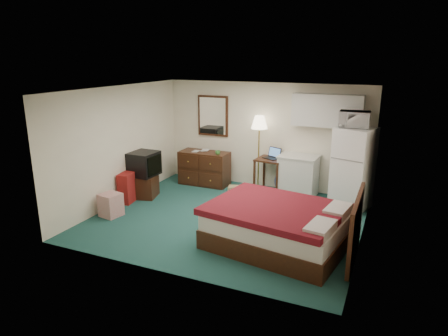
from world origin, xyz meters
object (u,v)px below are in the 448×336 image
at_px(kitchen_counter, 298,176).
at_px(suitcase, 127,188).
at_px(floor_lamp, 259,153).
at_px(tv_stand, 145,186).
at_px(dresser, 204,168).
at_px(desk, 270,175).
at_px(bed, 278,226).
at_px(fridge, 353,168).

relative_size(kitchen_counter, suitcase, 1.37).
bearing_deg(floor_lamp, tv_stand, -143.39).
relative_size(dresser, floor_lamp, 0.69).
bearing_deg(tv_stand, desk, 17.22).
bearing_deg(dresser, bed, -44.11).
height_order(floor_lamp, suitcase, floor_lamp).
relative_size(fridge, tv_stand, 3.12).
xyz_separation_m(bed, suitcase, (-3.58, 0.67, -0.02)).
bearing_deg(tv_stand, dresser, 44.51).
bearing_deg(kitchen_counter, tv_stand, -150.99).
xyz_separation_m(dresser, tv_stand, (-0.82, -1.37, -0.16)).
xyz_separation_m(kitchen_counter, suitcase, (-3.28, -1.97, -0.12)).
height_order(fridge, suitcase, fridge).
bearing_deg(fridge, suitcase, -142.82).
relative_size(floor_lamp, suitcase, 2.67).
bearing_deg(bed, floor_lamp, 124.22).
relative_size(bed, suitcase, 3.28).
bearing_deg(kitchen_counter, suitcase, -145.77).
height_order(floor_lamp, tv_stand, floor_lamp).
bearing_deg(dresser, floor_lamp, 9.25).
distance_m(floor_lamp, kitchen_counter, 1.08).
distance_m(fridge, tv_stand, 4.54).
height_order(tv_stand, suitcase, suitcase).
distance_m(dresser, kitchen_counter, 2.31).
height_order(desk, kitchen_counter, kitchen_counter).
relative_size(kitchen_counter, fridge, 0.53).
bearing_deg(bed, kitchen_counter, 105.46).
bearing_deg(floor_lamp, kitchen_counter, -4.93).
distance_m(desk, suitcase, 3.29).
bearing_deg(floor_lamp, suitcase, -138.20).
height_order(desk, bed, desk).
relative_size(desk, tv_stand, 1.46).
height_order(fridge, tv_stand, fridge).
xyz_separation_m(dresser, floor_lamp, (1.32, 0.22, 0.47)).
distance_m(desk, tv_stand, 2.91).
bearing_deg(desk, fridge, -4.82).
relative_size(dresser, suitcase, 1.84).
xyz_separation_m(desk, tv_stand, (-2.47, -1.53, -0.15)).
distance_m(fridge, bed, 2.54).
bearing_deg(dresser, kitchen_counter, 3.11).
xyz_separation_m(floor_lamp, bed, (1.28, -2.72, -0.53)).
relative_size(dresser, desk, 1.53).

